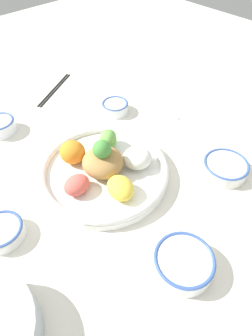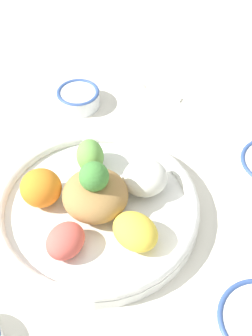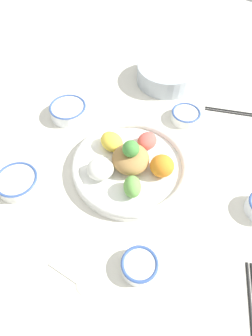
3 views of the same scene
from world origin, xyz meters
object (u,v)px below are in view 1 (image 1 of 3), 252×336
object	(u,v)px
sauce_bowl_red	(2,231)
serving_spoon_main	(158,109)
sauce_bowl_far	(0,125)
chopsticks_pair_far	(55,89)
salad_platter	(104,168)
rice_bowl_blue	(115,107)
rice_bowl_plain	(183,263)
sauce_bowl_dark	(225,167)

from	to	relation	value
sauce_bowl_red	serving_spoon_main	xyz separation A→B (m)	(-0.08, 0.58, -0.02)
sauce_bowl_red	sauce_bowl_far	distance (m)	0.37
sauce_bowl_red	chopsticks_pair_far	distance (m)	0.58
salad_platter	sauce_bowl_far	world-z (taller)	salad_platter
chopsticks_pair_far	sauce_bowl_far	bearing A→B (deg)	-9.34
sauce_bowl_far	serving_spoon_main	distance (m)	0.49
sauce_bowl_far	rice_bowl_blue	bearing A→B (deg)	63.12
chopsticks_pair_far	serving_spoon_main	bearing A→B (deg)	89.16
salad_platter	sauce_bowl_red	bearing A→B (deg)	-93.15
serving_spoon_main	salad_platter	bearing A→B (deg)	-80.08
salad_platter	sauce_bowl_far	size ratio (longest dim) A/B	3.71
chopsticks_pair_far	rice_bowl_plain	bearing A→B (deg)	47.01
sauce_bowl_red	sauce_bowl_dark	bearing A→B (deg)	66.44
rice_bowl_plain	serving_spoon_main	size ratio (longest dim) A/B	0.94
rice_bowl_blue	sauce_bowl_dark	size ratio (longest dim) A/B	0.74
rice_bowl_blue	rice_bowl_plain	size ratio (longest dim) A/B	0.72
sauce_bowl_red	rice_bowl_blue	bearing A→B (deg)	109.93
rice_bowl_blue	sauce_bowl_dark	world-z (taller)	same
salad_platter	rice_bowl_blue	world-z (taller)	salad_platter
salad_platter	rice_bowl_plain	xyz separation A→B (m)	(0.29, -0.05, -0.00)
rice_bowl_plain	sauce_bowl_far	distance (m)	0.64
rice_bowl_blue	sauce_bowl_far	distance (m)	0.35
rice_bowl_blue	rice_bowl_plain	bearing A→B (deg)	-27.54
sauce_bowl_dark	chopsticks_pair_far	distance (m)	0.64
sauce_bowl_far	chopsticks_pair_far	size ratio (longest dim) A/B	0.44
sauce_bowl_red	rice_bowl_plain	size ratio (longest dim) A/B	0.79
salad_platter	rice_bowl_plain	size ratio (longest dim) A/B	2.76
salad_platter	rice_bowl_plain	distance (m)	0.29
rice_bowl_blue	rice_bowl_plain	world-z (taller)	rice_bowl_plain
rice_bowl_plain	chopsticks_pair_far	size ratio (longest dim) A/B	0.58
sauce_bowl_red	serving_spoon_main	size ratio (longest dim) A/B	0.74
salad_platter	sauce_bowl_dark	distance (m)	0.31
rice_bowl_blue	rice_bowl_plain	xyz separation A→B (m)	(0.48, -0.25, 0.00)
rice_bowl_blue	serving_spoon_main	bearing A→B (deg)	51.05
sauce_bowl_red	rice_bowl_blue	xyz separation A→B (m)	(-0.17, 0.47, 0.00)
rice_bowl_plain	sauce_bowl_far	bearing A→B (deg)	-174.28
salad_platter	serving_spoon_main	bearing A→B (deg)	107.42
sauce_bowl_dark	sauce_bowl_far	size ratio (longest dim) A/B	1.30
rice_bowl_blue	salad_platter	bearing A→B (deg)	-47.53
rice_bowl_blue	sauce_bowl_dark	xyz separation A→B (m)	(0.39, 0.03, 0.00)
salad_platter	rice_bowl_plain	bearing A→B (deg)	-8.90
rice_bowl_plain	serving_spoon_main	xyz separation A→B (m)	(-0.39, 0.36, -0.02)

